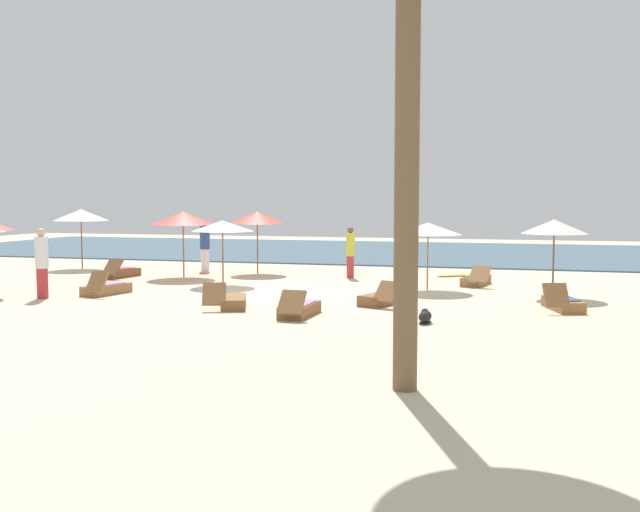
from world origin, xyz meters
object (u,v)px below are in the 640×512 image
(umbrella_6, at_px, (183,218))
(umbrella_7, at_px, (428,229))
(lounger_6, at_px, (232,301))
(person_0, at_px, (42,263))
(lounger_5, at_px, (476,280))
(lounger_4, at_px, (299,309))
(umbrella_2, at_px, (223,226))
(umbrella_5, at_px, (257,218))
(umbrella_1, at_px, (554,227))
(person_2, at_px, (205,245))
(lounger_3, at_px, (106,288))
(person_1, at_px, (350,252))
(surfboard, at_px, (464,275))
(lounger_2, at_px, (120,272))
(umbrella_8, at_px, (81,215))
(lounger_0, at_px, (562,303))
(lounger_1, at_px, (383,298))
(dog, at_px, (425,316))

(umbrella_6, distance_m, umbrella_7, 8.73)
(lounger_6, relative_size, person_0, 0.93)
(lounger_5, height_order, lounger_6, lounger_6)
(lounger_4, xyz_separation_m, person_0, (-7.69, 1.01, 0.81))
(umbrella_2, distance_m, umbrella_5, 3.56)
(lounger_4, bearing_deg, umbrella_1, 41.07)
(lounger_4, xyz_separation_m, person_2, (-6.52, 9.13, 0.80))
(umbrella_7, xyz_separation_m, lounger_3, (-8.75, -3.51, -1.67))
(lounger_6, xyz_separation_m, person_1, (1.34, 7.46, 0.74))
(lounger_3, height_order, lounger_6, lounger_3)
(person_1, height_order, surfboard, person_1)
(umbrella_1, relative_size, umbrella_5, 0.95)
(umbrella_7, height_order, lounger_2, umbrella_7)
(umbrella_8, height_order, lounger_3, umbrella_8)
(lounger_4, height_order, person_2, person_2)
(lounger_0, xyz_separation_m, lounger_1, (-4.44, -0.22, -0.01))
(lounger_3, bearing_deg, dog, -13.86)
(lounger_1, bearing_deg, person_1, 110.62)
(lounger_0, bearing_deg, lounger_1, -177.10)
(umbrella_2, bearing_deg, dog, -37.37)
(lounger_0, distance_m, lounger_3, 12.45)
(lounger_1, height_order, lounger_6, lounger_6)
(umbrella_6, height_order, person_0, umbrella_6)
(umbrella_6, distance_m, lounger_2, 2.91)
(lounger_3, bearing_deg, person_0, -137.02)
(lounger_3, bearing_deg, umbrella_8, 127.94)
(lounger_2, relative_size, lounger_6, 0.98)
(umbrella_1, distance_m, lounger_3, 12.80)
(umbrella_2, bearing_deg, lounger_2, 166.90)
(umbrella_2, relative_size, dog, 3.22)
(lounger_6, bearing_deg, lounger_2, 139.65)
(lounger_3, bearing_deg, umbrella_5, 72.07)
(umbrella_7, relative_size, lounger_5, 1.13)
(lounger_1, relative_size, lounger_5, 1.00)
(lounger_6, bearing_deg, lounger_1, 23.53)
(lounger_0, bearing_deg, surfboard, 111.43)
(lounger_2, xyz_separation_m, dog, (11.42, -6.44, -0.02))
(lounger_6, distance_m, dog, 5.07)
(lounger_4, bearing_deg, dog, -3.07)
(umbrella_2, xyz_separation_m, lounger_4, (4.15, -5.28, -1.70))
(umbrella_2, bearing_deg, person_0, -129.69)
(lounger_1, bearing_deg, umbrella_8, 153.89)
(lounger_1, xyz_separation_m, lounger_4, (-1.55, -2.35, 0.01))
(umbrella_1, relative_size, umbrella_2, 1.05)
(umbrella_7, relative_size, lounger_1, 1.13)
(umbrella_6, bearing_deg, lounger_4, -47.58)
(umbrella_8, bearing_deg, person_2, 3.46)
(person_2, relative_size, dog, 3.04)
(person_0, xyz_separation_m, surfboard, (10.75, 9.03, -0.95))
(umbrella_2, relative_size, lounger_3, 1.19)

